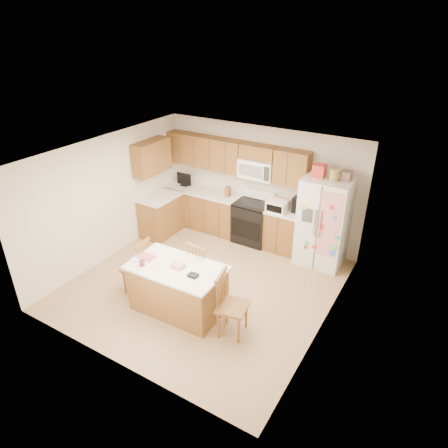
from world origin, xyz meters
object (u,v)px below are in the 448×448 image
Objects in this scene: refrigerator at (324,221)px; island at (178,288)px; stove at (253,221)px; windsor_chair_back at (203,270)px; windsor_chair_left at (138,267)px; windsor_chair_right at (231,306)px.

refrigerator reaches higher than island.
windsor_chair_back is (0.13, -2.17, 0.03)m from stove.
windsor_chair_back reaches higher than windsor_chair_left.
stove is 1.07× the size of windsor_chair_back.
refrigerator reaches higher than windsor_chair_back.
windsor_chair_left is (-0.92, 0.06, 0.06)m from island.
windsor_chair_back is 1.12m from windsor_chair_right.
windsor_chair_left is (-2.48, -2.63, -0.43)m from refrigerator.
island is 1.05m from windsor_chair_right.
windsor_chair_left is 0.99× the size of windsor_chair_back.
stove is 1.08× the size of windsor_chair_left.
stove is 2.84m from windsor_chair_left.
windsor_chair_right is at bearing -1.88° from island.
island is at bearing -120.08° from refrigerator.
stove reaches higher than windsor_chair_back.
stove is at bearing 177.70° from refrigerator.
refrigerator is at bearing 79.38° from windsor_chair_right.
island is 0.60m from windsor_chair_back.
windsor_chair_back is at bearing 26.90° from windsor_chair_left.
island is 1.52× the size of windsor_chair_left.
stove is 0.71× the size of island.
stove is 0.55× the size of refrigerator.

